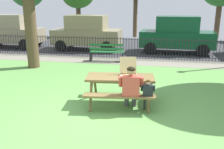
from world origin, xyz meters
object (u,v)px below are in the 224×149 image
at_px(pizza_box_open, 128,73).
at_px(parked_car_center, 177,34).
at_px(parked_car_left, 87,32).
at_px(picnic_table_foreground, 120,83).
at_px(adult_at_table, 131,87).
at_px(park_bench_center, 107,53).
at_px(parked_car_far_left, 10,31).
at_px(child_at_table, 148,92).

height_order(pizza_box_open, parked_car_center, parked_car_center).
bearing_deg(parked_car_left, picnic_table_foreground, -68.05).
relative_size(adult_at_table, park_bench_center, 0.73).
bearing_deg(park_bench_center, picnic_table_foreground, -74.27).
distance_m(pizza_box_open, adult_at_table, 0.60).
xyz_separation_m(picnic_table_foreground, parked_car_far_left, (-8.02, 7.78, 0.41)).
bearing_deg(child_at_table, park_bench_center, 111.72).
bearing_deg(parked_car_center, parked_car_left, 180.00).
bearing_deg(parked_car_center, park_bench_center, -139.85).
relative_size(adult_at_table, parked_car_far_left, 0.30).
height_order(picnic_table_foreground, parked_car_center, parked_car_center).
height_order(picnic_table_foreground, parked_car_far_left, parked_car_far_left).
height_order(adult_at_table, park_bench_center, adult_at_table).
height_order(adult_at_table, parked_car_center, parked_car_center).
xyz_separation_m(parked_car_left, parked_car_center, (5.06, -0.00, 0.00)).
xyz_separation_m(picnic_table_foreground, parked_car_center, (1.92, 7.78, 0.41)).
height_order(child_at_table, parked_car_far_left, parked_car_far_left).
height_order(parked_car_far_left, parked_car_center, same).
bearing_deg(park_bench_center, parked_car_far_left, 157.03).
bearing_deg(parked_car_center, picnic_table_foreground, -103.85).
relative_size(child_at_table, parked_car_left, 0.22).
bearing_deg(adult_at_table, park_bench_center, 107.74).
bearing_deg(park_bench_center, adult_at_table, -72.26).
bearing_deg(parked_car_center, parked_car_far_left, 180.00).
bearing_deg(adult_at_table, child_at_table, 2.99).
bearing_deg(adult_at_table, picnic_table_foreground, 126.11).
relative_size(pizza_box_open, child_at_table, 0.71).
bearing_deg(pizza_box_open, parked_car_center, 77.46).
relative_size(child_at_table, parked_car_center, 0.22).
height_order(pizza_box_open, park_bench_center, pizza_box_open).
distance_m(pizza_box_open, child_at_table, 0.83).
bearing_deg(picnic_table_foreground, parked_car_left, 111.95).
relative_size(park_bench_center, parked_car_center, 0.41).
bearing_deg(adult_at_table, parked_car_left, 112.85).
bearing_deg(pizza_box_open, child_at_table, -43.50).
relative_size(parked_car_left, parked_car_center, 0.98).
distance_m(adult_at_table, parked_car_far_left, 11.75).
bearing_deg(adult_at_table, parked_car_center, 79.16).
bearing_deg(picnic_table_foreground, parked_car_center, 76.15).
bearing_deg(picnic_table_foreground, adult_at_table, -53.89).
height_order(child_at_table, parked_car_left, parked_car_left).
relative_size(pizza_box_open, parked_car_far_left, 0.16).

